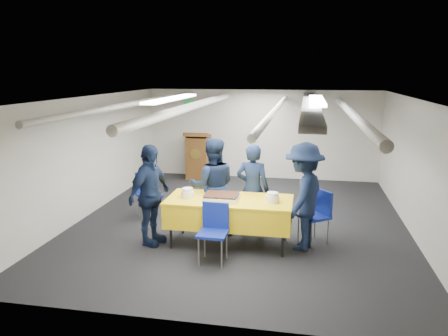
% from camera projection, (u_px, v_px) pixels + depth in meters
% --- Properties ---
extents(ground, '(7.00, 7.00, 0.00)m').
position_uv_depth(ground, '(241.00, 220.00, 8.26)').
color(ground, black).
rests_on(ground, ground).
extents(room_shell, '(6.00, 7.00, 2.30)m').
position_uv_depth(room_shell, '(250.00, 123.00, 8.24)').
color(room_shell, beige).
rests_on(room_shell, ground).
extents(serving_table, '(2.00, 0.92, 0.77)m').
position_uv_depth(serving_table, '(229.00, 211.00, 7.01)').
color(serving_table, black).
rests_on(serving_table, ground).
extents(sheet_cake, '(0.55, 0.43, 0.10)m').
position_uv_depth(sheet_cake, '(222.00, 197.00, 6.92)').
color(sheet_cake, white).
rests_on(sheet_cake, serving_table).
extents(plate_stack_left, '(0.21, 0.21, 0.16)m').
position_uv_depth(plate_stack_left, '(188.00, 193.00, 7.03)').
color(plate_stack_left, white).
rests_on(plate_stack_left, serving_table).
extents(plate_stack_right, '(0.21, 0.21, 0.16)m').
position_uv_depth(plate_stack_right, '(272.00, 198.00, 6.78)').
color(plate_stack_right, white).
rests_on(plate_stack_right, serving_table).
extents(podium, '(0.62, 0.53, 1.25)m').
position_uv_depth(podium, '(198.00, 156.00, 11.34)').
color(podium, brown).
rests_on(podium, ground).
extents(chair_near, '(0.43, 0.43, 0.87)m').
position_uv_depth(chair_near, '(214.00, 226.00, 6.42)').
color(chair_near, gray).
rests_on(chair_near, ground).
extents(chair_right, '(0.59, 0.59, 0.87)m').
position_uv_depth(chair_right, '(318.00, 211.00, 7.12)').
color(chair_right, gray).
rests_on(chair_right, ground).
extents(chair_left, '(0.59, 0.59, 0.87)m').
position_uv_depth(chair_left, '(148.00, 190.00, 8.39)').
color(chair_left, gray).
rests_on(chair_left, ground).
extents(sailor_a, '(0.61, 0.44, 1.58)m').
position_uv_depth(sailor_a, '(253.00, 189.00, 7.48)').
color(sailor_a, black).
rests_on(sailor_a, ground).
extents(sailor_b, '(0.94, 0.80, 1.67)m').
position_uv_depth(sailor_b, '(213.00, 186.00, 7.49)').
color(sailor_b, black).
rests_on(sailor_b, ground).
extents(sailor_c, '(0.66, 1.04, 1.65)m').
position_uv_depth(sailor_c, '(150.00, 195.00, 6.98)').
color(sailor_c, black).
rests_on(sailor_c, ground).
extents(sailor_d, '(0.95, 1.24, 1.70)m').
position_uv_depth(sailor_d, '(303.00, 196.00, 6.81)').
color(sailor_d, black).
rests_on(sailor_d, ground).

